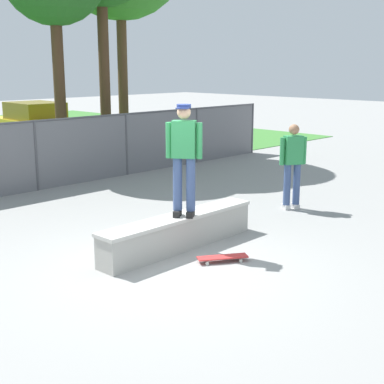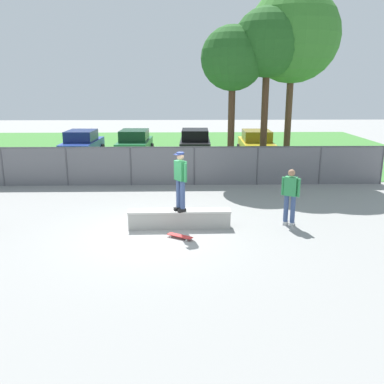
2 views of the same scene
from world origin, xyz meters
name	(u,v)px [view 2 (image 2 of 2)]	position (x,y,z in m)	size (l,w,h in m)	color
ground_plane	(154,234)	(0.00, 0.00, 0.00)	(80.00, 80.00, 0.00)	gray
grass_strip	(170,149)	(0.00, 16.55, 0.01)	(31.69, 20.00, 0.02)	#3D7A33
concrete_ledge	(179,219)	(0.78, 0.59, 0.29)	(3.22, 0.54, 0.57)	#A8A59E
skateboarder	(180,179)	(0.82, 0.51, 1.60)	(0.43, 0.51, 1.84)	black
skateboard	(180,236)	(0.79, -0.37, 0.07)	(0.78, 0.60, 0.09)	red
chainlink_fence	(163,164)	(0.00, 6.25, 0.94)	(19.76, 0.07, 1.73)	#4C4C51
tree_near_left	(233,59)	(3.20, 7.90, 5.46)	(2.92, 2.92, 6.98)	#47301E
tree_near_right	(268,44)	(4.76, 7.89, 6.14)	(3.11, 3.11, 7.76)	#47301E
tree_mid	(293,36)	(6.10, 8.71, 6.55)	(4.37, 4.37, 8.76)	#513823
car_blue	(82,144)	(-5.23, 13.52, 0.84)	(2.12, 4.26, 1.66)	#233D9E
car_green	(135,143)	(-2.06, 13.69, 0.84)	(2.12, 4.26, 1.66)	#1E6638
car_black	(195,142)	(1.67, 13.90, 0.84)	(2.12, 4.26, 1.66)	black
car_yellow	(256,144)	(5.39, 13.29, 0.84)	(2.12, 4.26, 1.66)	gold
bystander	(290,195)	(4.29, 0.76, 1.01)	(0.53, 0.41, 1.82)	beige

